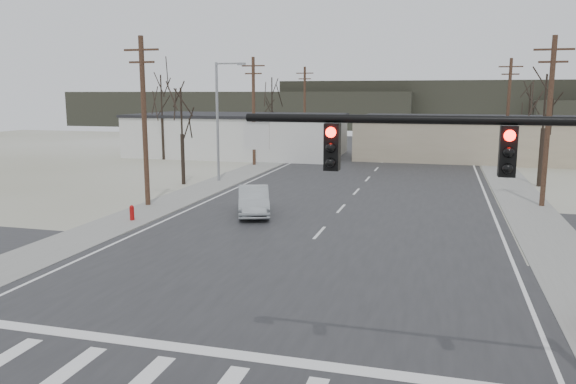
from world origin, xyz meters
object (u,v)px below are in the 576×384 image
at_px(traffic_signal_mast, 565,200).
at_px(fire_hydrant, 132,213).
at_px(sedan_crossing, 254,200).
at_px(car_far_b, 387,138).
at_px(car_far_a, 421,150).

bearing_deg(traffic_signal_mast, fire_hydrant, 141.87).
relative_size(sedan_crossing, car_far_b, 1.09).
height_order(traffic_signal_mast, car_far_a, traffic_signal_mast).
distance_m(fire_hydrant, car_far_a, 37.41).
height_order(traffic_signal_mast, car_far_b, traffic_signal_mast).
relative_size(traffic_signal_mast, sedan_crossing, 1.89).
bearing_deg(sedan_crossing, car_far_a, 56.00).
distance_m(car_far_a, car_far_b, 16.29).
relative_size(car_far_a, car_far_b, 1.24).
relative_size(fire_hydrant, car_far_a, 0.16).
height_order(traffic_signal_mast, fire_hydrant, traffic_signal_mast).
relative_size(traffic_signal_mast, fire_hydrant, 10.29).
distance_m(traffic_signal_mast, sedan_crossing, 21.67).
xyz_separation_m(car_far_a, car_far_b, (-5.07, 15.48, -0.04)).
relative_size(fire_hydrant, sedan_crossing, 0.18).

